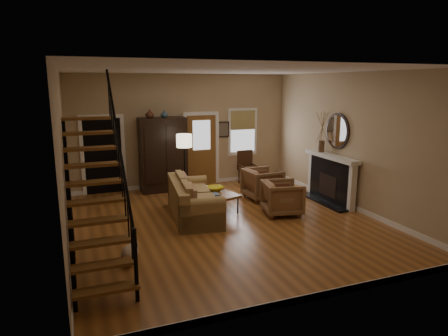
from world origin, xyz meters
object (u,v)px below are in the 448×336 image
object	(u,v)px
floor_lamp	(185,168)
armchair_right	(263,184)
armoire	(163,155)
armchair_left	(282,198)
side_chair	(248,168)
coffee_table	(215,201)
sofa	(194,199)

from	to	relation	value
floor_lamp	armchair_right	bearing A→B (deg)	-16.93
armoire	floor_lamp	world-z (taller)	armoire
armchair_left	floor_lamp	xyz separation A→B (m)	(-1.83, 1.92, 0.48)
armchair_left	side_chair	world-z (taller)	side_chair
coffee_table	armchair_left	xyz separation A→B (m)	(1.38, -0.82, 0.17)
armchair_left	armchair_right	size ratio (longest dim) A/B	0.97
armchair_left	side_chair	distance (m)	2.92
floor_lamp	side_chair	distance (m)	2.47
armoire	coffee_table	xyz separation A→B (m)	(0.76, -2.27, -0.82)
armoire	armchair_right	world-z (taller)	armoire
sofa	armchair_right	world-z (taller)	sofa
armchair_right	floor_lamp	world-z (taller)	floor_lamp
armchair_left	armchair_right	distance (m)	1.33
armoire	coffee_table	bearing A→B (deg)	-71.43
floor_lamp	side_chair	size ratio (longest dim) A/B	1.72
sofa	armchair_left	world-z (taller)	sofa
armoire	floor_lamp	size ratio (longest dim) A/B	1.20
sofa	coffee_table	xyz separation A→B (m)	(0.61, 0.26, -0.19)
armchair_right	side_chair	size ratio (longest dim) A/B	0.88
armchair_right	floor_lamp	bearing A→B (deg)	70.03
armchair_left	floor_lamp	size ratio (longest dim) A/B	0.50
coffee_table	floor_lamp	world-z (taller)	floor_lamp
armoire	coffee_table	distance (m)	2.53
armchair_right	side_chair	distance (m)	1.59
armchair_right	armchair_left	bearing A→B (deg)	170.92
sofa	coffee_table	size ratio (longest dim) A/B	1.87
coffee_table	side_chair	world-z (taller)	side_chair
coffee_table	floor_lamp	distance (m)	1.35
armoire	floor_lamp	bearing A→B (deg)	-75.10
coffee_table	floor_lamp	xyz separation A→B (m)	(-0.45, 1.10, 0.65)
armchair_left	side_chair	xyz separation A→B (m)	(0.41, 2.89, 0.11)
side_chair	floor_lamp	bearing A→B (deg)	-156.63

